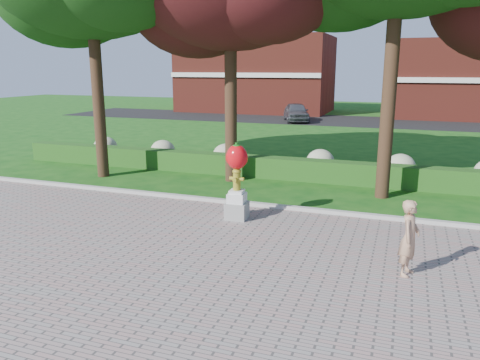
# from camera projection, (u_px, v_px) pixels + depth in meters

# --- Properties ---
(ground) EXTENTS (100.00, 100.00, 0.00)m
(ground) POSITION_uv_depth(u_px,v_px,m) (221.00, 241.00, 11.54)
(ground) COLOR #124912
(ground) RESTS_ON ground
(walkway) EXTENTS (40.00, 14.00, 0.04)m
(walkway) POSITION_uv_depth(u_px,v_px,m) (132.00, 320.00, 7.88)
(walkway) COLOR gray
(walkway) RESTS_ON ground
(curb) EXTENTS (40.00, 0.18, 0.15)m
(curb) POSITION_uv_depth(u_px,v_px,m) (258.00, 205.00, 14.27)
(curb) COLOR #ADADA5
(curb) RESTS_ON ground
(lawn_hedge) EXTENTS (24.00, 0.70, 0.80)m
(lawn_hedge) POSITION_uv_depth(u_px,v_px,m) (289.00, 169.00, 17.85)
(lawn_hedge) COLOR #214F16
(lawn_hedge) RESTS_ON ground
(hydrangea_row) EXTENTS (20.10, 1.10, 0.99)m
(hydrangea_row) POSITION_uv_depth(u_px,v_px,m) (309.00, 161.00, 18.55)
(hydrangea_row) COLOR #9CA17B
(hydrangea_row) RESTS_ON ground
(street) EXTENTS (50.00, 8.00, 0.02)m
(street) POSITION_uv_depth(u_px,v_px,m) (353.00, 121.00, 37.16)
(street) COLOR black
(street) RESTS_ON ground
(building_left) EXTENTS (14.00, 8.00, 7.00)m
(building_left) POSITION_uv_depth(u_px,v_px,m) (256.00, 74.00, 45.11)
(building_left) COLOR maroon
(building_left) RESTS_ON ground
(building_right) EXTENTS (12.00, 8.00, 6.40)m
(building_right) POSITION_uv_depth(u_px,v_px,m) (460.00, 79.00, 39.28)
(building_right) COLOR maroon
(building_right) RESTS_ON ground
(hydrant_sculpture) EXTENTS (0.63, 0.61, 2.15)m
(hydrant_sculpture) POSITION_uv_depth(u_px,v_px,m) (237.00, 179.00, 12.86)
(hydrant_sculpture) COLOR gray
(hydrant_sculpture) RESTS_ON walkway
(woman) EXTENTS (0.50, 0.65, 1.58)m
(woman) POSITION_uv_depth(u_px,v_px,m) (409.00, 238.00, 9.40)
(woman) COLOR tan
(woman) RESTS_ON walkway
(parked_car) EXTENTS (3.08, 4.61, 1.46)m
(parked_car) POSITION_uv_depth(u_px,v_px,m) (296.00, 112.00, 36.70)
(parked_car) COLOR #46484E
(parked_car) RESTS_ON street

